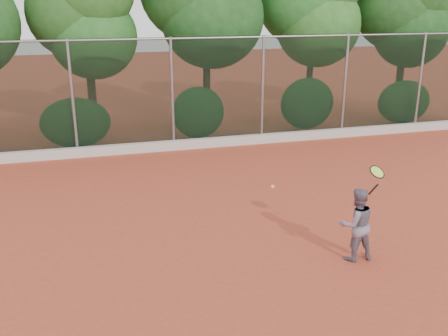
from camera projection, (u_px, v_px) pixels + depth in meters
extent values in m
plane|color=#AE4029|center=(238.00, 244.00, 9.77)|extent=(80.00, 80.00, 0.00)
cube|color=#BCB7AF|center=(175.00, 145.00, 15.95)|extent=(24.00, 0.20, 0.30)
imported|color=slate|center=(356.00, 224.00, 9.01)|extent=(0.68, 0.54, 1.38)
cube|color=black|center=(172.00, 95.00, 15.60)|extent=(24.00, 0.01, 3.50)
cylinder|color=gray|center=(170.00, 39.00, 15.07)|extent=(24.00, 0.06, 0.06)
cylinder|color=gray|center=(73.00, 99.00, 14.84)|extent=(0.09, 0.09, 3.50)
cylinder|color=gray|center=(172.00, 95.00, 15.60)|extent=(0.09, 0.09, 3.50)
cylinder|color=gray|center=(263.00, 90.00, 16.37)|extent=(0.09, 0.09, 3.50)
cylinder|color=gray|center=(345.00, 86.00, 17.14)|extent=(0.09, 0.09, 3.50)
cylinder|color=gray|center=(420.00, 83.00, 17.91)|extent=(0.09, 0.09, 3.50)
cylinder|color=#3C2817|center=(93.00, 102.00, 17.26)|extent=(0.28, 0.28, 2.40)
ellipsoid|color=#245E20|center=(94.00, 37.00, 16.53)|extent=(2.90, 2.40, 2.80)
ellipsoid|color=#224F1B|center=(76.00, 12.00, 16.42)|extent=(3.20, 2.70, 3.10)
cylinder|color=#3B2316|center=(207.00, 90.00, 17.92)|extent=(0.26, 0.26, 3.00)
ellipsoid|color=#2A6626|center=(212.00, 17.00, 17.09)|extent=(3.60, 3.00, 3.50)
cylinder|color=#47331B|center=(309.00, 88.00, 19.20)|extent=(0.24, 0.24, 2.70)
ellipsoid|color=#296021|center=(318.00, 25.00, 18.42)|extent=(3.20, 2.70, 3.10)
cylinder|color=#402A18|center=(398.00, 88.00, 19.81)|extent=(0.28, 0.28, 2.50)
ellipsoid|color=#285F24|center=(411.00, 30.00, 19.06)|extent=(3.00, 2.50, 2.90)
ellipsoid|color=#2A6024|center=(397.00, 8.00, 18.95)|extent=(3.30, 2.80, 3.20)
ellipsoid|color=#2E6024|center=(76.00, 123.00, 15.85)|extent=(2.20, 1.16, 1.60)
ellipsoid|color=#286827|center=(198.00, 113.00, 16.84)|extent=(1.80, 1.04, 1.76)
ellipsoid|color=#2A6627|center=(307.00, 103.00, 17.84)|extent=(2.00, 1.10, 1.84)
ellipsoid|color=#336928|center=(404.00, 102.00, 18.91)|extent=(2.16, 1.12, 1.64)
cylinder|color=black|center=(373.00, 189.00, 8.92)|extent=(0.09, 0.20, 0.27)
torus|color=black|center=(377.00, 172.00, 8.76)|extent=(0.36, 0.33, 0.19)
cylinder|color=#D1EC45|center=(377.00, 172.00, 8.76)|extent=(0.30, 0.27, 0.15)
sphere|color=yellow|center=(273.00, 187.00, 8.83)|extent=(0.07, 0.07, 0.07)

